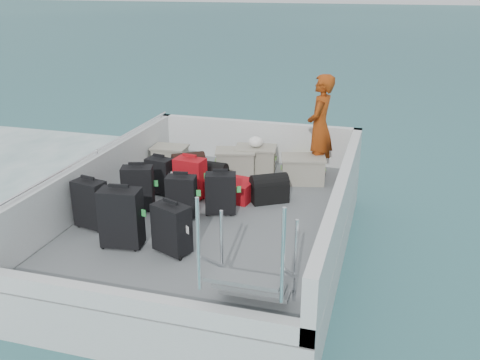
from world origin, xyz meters
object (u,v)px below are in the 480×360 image
object	(u,v)px
crate_2	(256,160)
suitcase_2	(160,176)
suitcase_8	(230,189)
suitcase_1	(138,189)
suitcase_4	(181,197)
suitcase_7	(221,194)
suitcase_6	(172,229)
crate_0	(170,157)
suitcase_0	(90,205)
crate_3	(303,170)
crate_1	(235,162)
suitcase_5	(190,178)
passenger	(320,127)
suitcase_3	(121,219)

from	to	relation	value
crate_2	suitcase_2	bearing A→B (deg)	-128.68
suitcase_8	crate_2	distance (m)	1.26
suitcase_1	suitcase_4	distance (m)	0.67
suitcase_7	suitcase_8	world-z (taller)	suitcase_7
suitcase_6	crate_0	xyz separation A→B (m)	(-1.25, 2.86, -0.14)
suitcase_0	suitcase_4	bearing A→B (deg)	43.93
suitcase_1	crate_3	size ratio (longest dim) A/B	0.98
suitcase_1	crate_1	world-z (taller)	suitcase_1
suitcase_2	suitcase_5	xyz separation A→B (m)	(0.50, -0.02, 0.03)
suitcase_6	crate_3	size ratio (longest dim) A/B	0.93
suitcase_2	suitcase_5	world-z (taller)	suitcase_5
suitcase_0	crate_3	bearing A→B (deg)	57.14
suitcase_0	suitcase_2	distance (m)	1.38
suitcase_1	suitcase_6	world-z (taller)	suitcase_1
suitcase_0	passenger	distance (m)	3.75
suitcase_8	crate_0	world-z (taller)	crate_0
suitcase_8	suitcase_0	bearing A→B (deg)	145.60
suitcase_4	crate_3	size ratio (longest dim) A/B	0.90
passenger	suitcase_1	bearing A→B (deg)	-40.11
suitcase_5	crate_3	world-z (taller)	suitcase_5
suitcase_4	suitcase_2	bearing A→B (deg)	123.48
suitcase_7	crate_3	size ratio (longest dim) A/B	0.90
suitcase_6	crate_1	bearing A→B (deg)	114.44
suitcase_5	crate_2	world-z (taller)	suitcase_5
suitcase_5	crate_0	distance (m)	1.48
crate_1	suitcase_5	bearing A→B (deg)	-105.10
suitcase_6	crate_1	distance (m)	2.86
suitcase_0	suitcase_3	distance (m)	0.73
suitcase_2	crate_3	xyz separation A→B (m)	(1.98, 1.08, -0.08)
suitcase_0	crate_3	distance (m)	3.37
suitcase_7	crate_1	distance (m)	1.66
suitcase_5	suitcase_7	xyz separation A→B (m)	(0.61, -0.42, -0.01)
passenger	suitcase_0	bearing A→B (deg)	-35.76
suitcase_5	passenger	xyz separation A→B (m)	(1.67, 1.41, 0.54)
suitcase_4	crate_3	xyz separation A→B (m)	(1.35, 1.77, -0.10)
crate_3	passenger	bearing A→B (deg)	58.49
suitcase_6	suitcase_0	bearing A→B (deg)	-172.08
crate_3	passenger	size ratio (longest dim) A/B	0.39
suitcase_1	suitcase_2	bearing A→B (deg)	69.10
suitcase_5	crate_0	bearing A→B (deg)	132.75
suitcase_0	passenger	xyz separation A→B (m)	(2.53, 2.72, 0.52)
crate_0	crate_2	size ratio (longest dim) A/B	0.86
suitcase_0	suitcase_2	size ratio (longest dim) A/B	1.17
suitcase_5	suitcase_6	world-z (taller)	suitcase_6
suitcase_2	suitcase_5	size ratio (longest dim) A/B	0.91
suitcase_8	passenger	size ratio (longest dim) A/B	0.42
crate_0	passenger	xyz separation A→B (m)	(2.51, 0.20, 0.67)
suitcase_1	crate_0	xyz separation A→B (m)	(-0.31, 1.83, -0.15)
suitcase_5	crate_2	xyz separation A→B (m)	(0.62, 1.42, -0.11)
suitcase_1	crate_2	size ratio (longest dim) A/B	0.99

